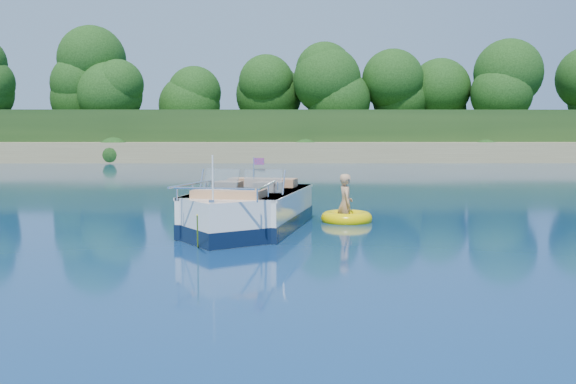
{
  "coord_description": "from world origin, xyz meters",
  "views": [
    {
      "loc": [
        -0.65,
        -12.55,
        2.19
      ],
      "look_at": [
        -0.55,
        2.02,
        0.85
      ],
      "focal_mm": 40.0,
      "sensor_mm": 36.0,
      "label": 1
    }
  ],
  "objects": [
    {
      "name": "motorboat",
      "position": [
        -1.49,
        1.73,
        0.39
      ],
      "size": [
        2.98,
        5.98,
        2.02
      ],
      "rotation": [
        0.0,
        0.0,
        -0.22
      ],
      "color": "white",
      "rests_on": "ground"
    },
    {
      "name": "shoreline",
      "position": [
        0.0,
        63.77,
        0.98
      ],
      "size": [
        170.0,
        59.0,
        6.0
      ],
      "color": "#8C7B51",
      "rests_on": "ground"
    },
    {
      "name": "boy",
      "position": [
        0.88,
        3.32,
        0.0
      ],
      "size": [
        0.49,
        0.87,
        1.62
      ],
      "primitive_type": "imported",
      "rotation": [
        0.0,
        -0.17,
        1.73
      ],
      "color": "tan",
      "rests_on": "ground"
    },
    {
      "name": "treeline",
      "position": [
        0.04,
        41.01,
        5.55
      ],
      "size": [
        150.0,
        7.12,
        8.19
      ],
      "color": "black",
      "rests_on": "ground"
    },
    {
      "name": "tow_tube",
      "position": [
        0.91,
        3.22,
        0.09
      ],
      "size": [
        1.61,
        1.61,
        0.34
      ],
      "rotation": [
        0.0,
        0.0,
        -0.32
      ],
      "color": "#FDD900",
      "rests_on": "ground"
    },
    {
      "name": "ground",
      "position": [
        0.0,
        0.0,
        0.0
      ],
      "size": [
        160.0,
        160.0,
        0.0
      ],
      "primitive_type": "plane",
      "color": "#091F45",
      "rests_on": "ground"
    }
  ]
}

